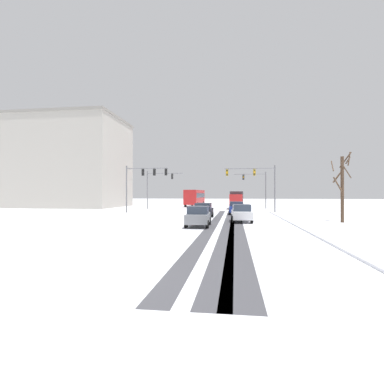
{
  "coord_description": "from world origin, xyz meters",
  "views": [
    {
      "loc": [
        4.74,
        -8.29,
        2.59
      ],
      "look_at": [
        0.0,
        24.94,
        2.8
      ],
      "focal_mm": 28.11,
      "sensor_mm": 36.0,
      "label": 1
    }
  ],
  "objects": [
    {
      "name": "car_white_third",
      "position": [
        5.35,
        19.7,
        0.82
      ],
      "size": [
        1.99,
        4.18,
        1.62
      ],
      "color": "silver",
      "rests_on": "ground"
    },
    {
      "name": "traffic_signal_far_left",
      "position": [
        -8.41,
        41.68,
        4.44
      ],
      "size": [
        6.26,
        0.47,
        6.5
      ],
      "color": "slate",
      "rests_on": "ground"
    },
    {
      "name": "car_grey_fourth",
      "position": [
        1.87,
        15.39,
        0.82
      ],
      "size": [
        1.9,
        4.13,
        1.62
      ],
      "color": "slate",
      "rests_on": "ground"
    },
    {
      "name": "bus_oncoming",
      "position": [
        -3.52,
        53.76,
        1.99
      ],
      "size": [
        3.06,
        11.11,
        3.38
      ],
      "color": "#B21E1E",
      "rests_on": "ground"
    },
    {
      "name": "bare_tree_sidewalk_mid",
      "position": [
        14.4,
        20.61,
        3.4
      ],
      "size": [
        1.83,
        1.71,
        6.4
      ],
      "color": "#4C3828",
      "rests_on": "ground"
    },
    {
      "name": "car_blue_lead",
      "position": [
        4.89,
        30.2,
        0.82
      ],
      "size": [
        1.91,
        4.14,
        1.62
      ],
      "color": "#233899",
      "rests_on": "ground"
    },
    {
      "name": "car_black_second",
      "position": [
        1.43,
        23.56,
        0.82
      ],
      "size": [
        1.95,
        4.16,
        1.62
      ],
      "color": "black",
      "rests_on": "ground"
    },
    {
      "name": "office_building_far_left_block",
      "position": [
        -31.58,
        47.51,
        8.77
      ],
      "size": [
        28.47,
        15.69,
        17.53
      ],
      "color": "#B2ADA3",
      "rests_on": "ground"
    },
    {
      "name": "traffic_signal_far_right",
      "position": [
        8.62,
        45.64,
        4.4
      ],
      "size": [
        5.62,
        0.38,
        6.5
      ],
      "color": "slate",
      "rests_on": "ground"
    },
    {
      "name": "sidewalk_kerb_right",
      "position": [
        11.53,
        16.03,
        0.06
      ],
      "size": [
        4.0,
        39.19,
        0.12
      ],
      "primitive_type": "cube",
      "color": "white",
      "rests_on": "ground"
    },
    {
      "name": "wheel_track_right_lane",
      "position": [
        4.89,
        17.81,
        0.0
      ],
      "size": [
        1.09,
        39.19,
        0.01
      ],
      "primitive_type": "cube",
      "color": "#424247",
      "rests_on": "ground"
    },
    {
      "name": "traffic_signal_near_right",
      "position": [
        7.73,
        33.69,
        4.68
      ],
      "size": [
        6.89,
        0.51,
        6.5
      ],
      "color": "slate",
      "rests_on": "ground"
    },
    {
      "name": "wheel_track_center",
      "position": [
        2.91,
        17.81,
        0.0
      ],
      "size": [
        0.8,
        39.19,
        0.01
      ],
      "primitive_type": "cube",
      "color": "#424247",
      "rests_on": "ground"
    },
    {
      "name": "ground_plane",
      "position": [
        0.0,
        0.0,
        0.0
      ],
      "size": [
        300.0,
        300.0,
        0.0
      ],
      "primitive_type": "plane",
      "color": "silver"
    },
    {
      "name": "traffic_signal_near_left",
      "position": [
        -7.76,
        31.62,
        4.79
      ],
      "size": [
        6.0,
        0.42,
        6.5
      ],
      "color": "slate",
      "rests_on": "ground"
    },
    {
      "name": "box_truck_delivery",
      "position": [
        5.06,
        44.83,
        1.63
      ],
      "size": [
        2.52,
        7.48,
        3.02
      ],
      "color": "red",
      "rests_on": "ground"
    },
    {
      "name": "wheel_track_left_lane",
      "position": [
        4.23,
        17.81,
        0.0
      ],
      "size": [
        0.94,
        39.19,
        0.01
      ],
      "primitive_type": "cube",
      "color": "#424247",
      "rests_on": "ground"
    }
  ]
}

